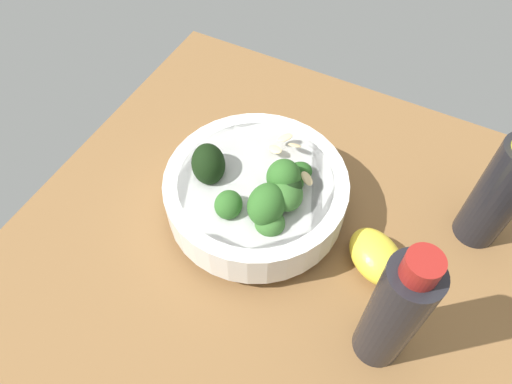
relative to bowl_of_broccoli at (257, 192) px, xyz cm
name	(u,v)px	position (x,y,z in cm)	size (l,w,h in cm)	color
ground_plane	(275,250)	(2.44, 3.78, -6.72)	(59.98, 59.98, 4.61)	brown
bowl_of_broccoli	(257,192)	(0.00, 0.00, 0.00)	(21.01, 21.01, 11.42)	white
lemon_wedge	(376,257)	(0.18, 14.97, -2.46)	(7.48, 5.21, 3.89)	yellow
bottle_tall	(501,192)	(-9.69, 24.14, 3.43)	(4.98, 4.98, 16.39)	black
bottle_short	(395,312)	(8.70, 18.23, 4.07)	(4.80, 4.80, 18.27)	black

